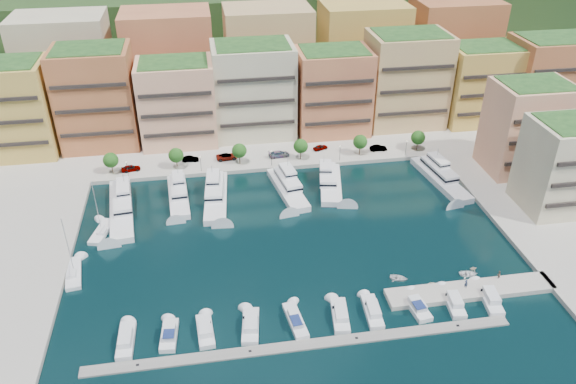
# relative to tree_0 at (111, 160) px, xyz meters

# --- Properties ---
(ground) EXTENTS (400.00, 400.00, 0.00)m
(ground) POSITION_rel_tree_0_xyz_m (40.00, -33.50, -4.74)
(ground) COLOR black
(ground) RESTS_ON ground
(north_quay) EXTENTS (220.00, 64.00, 2.00)m
(north_quay) POSITION_rel_tree_0_xyz_m (40.00, 28.50, -4.74)
(north_quay) COLOR #9E998E
(north_quay) RESTS_ON ground
(hillside) EXTENTS (240.00, 40.00, 58.00)m
(hillside) POSITION_rel_tree_0_xyz_m (40.00, 76.50, -4.74)
(hillside) COLOR #233817
(hillside) RESTS_ON ground
(south_pontoon) EXTENTS (72.00, 2.20, 0.35)m
(south_pontoon) POSITION_rel_tree_0_xyz_m (37.00, -63.50, -4.74)
(south_pontoon) COLOR gray
(south_pontoon) RESTS_ON ground
(finger_pier) EXTENTS (32.00, 5.00, 2.00)m
(finger_pier) POSITION_rel_tree_0_xyz_m (70.00, -55.50, -4.74)
(finger_pier) COLOR #9E998E
(finger_pier) RESTS_ON ground
(apartment_0) EXTENTS (22.00, 16.50, 24.80)m
(apartment_0) POSITION_rel_tree_0_xyz_m (-26.00, 16.49, 8.57)
(apartment_0) COLOR gold
(apartment_0) RESTS_ON north_quay
(apartment_1) EXTENTS (20.00, 16.50, 26.80)m
(apartment_1) POSITION_rel_tree_0_xyz_m (-4.00, 18.49, 9.57)
(apartment_1) COLOR #B6663C
(apartment_1) RESTS_ON north_quay
(apartment_2) EXTENTS (20.00, 15.50, 22.80)m
(apartment_2) POSITION_rel_tree_0_xyz_m (17.00, 16.49, 7.57)
(apartment_2) COLOR #E9AC82
(apartment_2) RESTS_ON north_quay
(apartment_3) EXTENTS (22.00, 16.50, 25.80)m
(apartment_3) POSITION_rel_tree_0_xyz_m (38.00, 18.49, 9.07)
(apartment_3) COLOR beige
(apartment_3) RESTS_ON north_quay
(apartment_4) EXTENTS (20.00, 15.50, 23.80)m
(apartment_4) POSITION_rel_tree_0_xyz_m (60.00, 16.49, 8.07)
(apartment_4) COLOR #D78350
(apartment_4) RESTS_ON north_quay
(apartment_5) EXTENTS (22.00, 16.50, 26.80)m
(apartment_5) POSITION_rel_tree_0_xyz_m (82.00, 18.49, 9.57)
(apartment_5) COLOR tan
(apartment_5) RESTS_ON north_quay
(apartment_6) EXTENTS (20.00, 15.50, 22.80)m
(apartment_6) POSITION_rel_tree_0_xyz_m (104.00, 16.49, 7.57)
(apartment_6) COLOR gold
(apartment_6) RESTS_ON north_quay
(apartment_7) EXTENTS (22.00, 16.50, 24.80)m
(apartment_7) POSITION_rel_tree_0_xyz_m (124.00, 14.49, 8.57)
(apartment_7) COLOR #B6663C
(apartment_7) RESTS_ON north_quay
(apartment_east_a) EXTENTS (18.00, 14.50, 22.80)m
(apartment_east_a) POSITION_rel_tree_0_xyz_m (102.00, -13.51, 7.57)
(apartment_east_a) COLOR #E9AC82
(apartment_east_a) RESTS_ON east_quay
(apartment_east_b) EXTENTS (18.00, 14.50, 20.80)m
(apartment_east_b) POSITION_rel_tree_0_xyz_m (102.00, -31.51, 6.57)
(apartment_east_b) COLOR beige
(apartment_east_b) RESTS_ON east_quay
(backblock_0) EXTENTS (26.00, 18.00, 30.00)m
(backblock_0) POSITION_rel_tree_0_xyz_m (-15.00, 40.50, 11.26)
(backblock_0) COLOR beige
(backblock_0) RESTS_ON north_quay
(backblock_1) EXTENTS (26.00, 18.00, 30.00)m
(backblock_1) POSITION_rel_tree_0_xyz_m (15.00, 40.50, 11.26)
(backblock_1) COLOR #D78350
(backblock_1) RESTS_ON north_quay
(backblock_2) EXTENTS (26.00, 18.00, 30.00)m
(backblock_2) POSITION_rel_tree_0_xyz_m (45.00, 40.50, 11.26)
(backblock_2) COLOR tan
(backblock_2) RESTS_ON north_quay
(backblock_3) EXTENTS (26.00, 18.00, 30.00)m
(backblock_3) POSITION_rel_tree_0_xyz_m (75.00, 40.50, 11.26)
(backblock_3) COLOR gold
(backblock_3) RESTS_ON north_quay
(backblock_4) EXTENTS (26.00, 18.00, 30.00)m
(backblock_4) POSITION_rel_tree_0_xyz_m (105.00, 40.50, 11.26)
(backblock_4) COLOR #B6663C
(backblock_4) RESTS_ON north_quay
(tree_0) EXTENTS (3.80, 3.80, 5.65)m
(tree_0) POSITION_rel_tree_0_xyz_m (0.00, 0.00, 0.00)
(tree_0) COLOR #473323
(tree_0) RESTS_ON north_quay
(tree_1) EXTENTS (3.80, 3.80, 5.65)m
(tree_1) POSITION_rel_tree_0_xyz_m (16.00, 0.00, 0.00)
(tree_1) COLOR #473323
(tree_1) RESTS_ON north_quay
(tree_2) EXTENTS (3.80, 3.80, 5.65)m
(tree_2) POSITION_rel_tree_0_xyz_m (32.00, 0.00, 0.00)
(tree_2) COLOR #473323
(tree_2) RESTS_ON north_quay
(tree_3) EXTENTS (3.80, 3.80, 5.65)m
(tree_3) POSITION_rel_tree_0_xyz_m (48.00, 0.00, 0.00)
(tree_3) COLOR #473323
(tree_3) RESTS_ON north_quay
(tree_4) EXTENTS (3.80, 3.80, 5.65)m
(tree_4) POSITION_rel_tree_0_xyz_m (64.00, 0.00, 0.00)
(tree_4) COLOR #473323
(tree_4) RESTS_ON north_quay
(tree_5) EXTENTS (3.80, 3.80, 5.65)m
(tree_5) POSITION_rel_tree_0_xyz_m (80.00, 0.00, 0.00)
(tree_5) COLOR #473323
(tree_5) RESTS_ON north_quay
(lamppost_0) EXTENTS (0.30, 0.30, 4.20)m
(lamppost_0) POSITION_rel_tree_0_xyz_m (4.00, -2.30, -0.92)
(lamppost_0) COLOR black
(lamppost_0) RESTS_ON north_quay
(lamppost_1) EXTENTS (0.30, 0.30, 4.20)m
(lamppost_1) POSITION_rel_tree_0_xyz_m (22.00, -2.30, -0.92)
(lamppost_1) COLOR black
(lamppost_1) RESTS_ON north_quay
(lamppost_2) EXTENTS (0.30, 0.30, 4.20)m
(lamppost_2) POSITION_rel_tree_0_xyz_m (40.00, -2.30, -0.92)
(lamppost_2) COLOR black
(lamppost_2) RESTS_ON north_quay
(lamppost_3) EXTENTS (0.30, 0.30, 4.20)m
(lamppost_3) POSITION_rel_tree_0_xyz_m (58.00, -2.30, -0.92)
(lamppost_3) COLOR black
(lamppost_3) RESTS_ON north_quay
(lamppost_4) EXTENTS (0.30, 0.30, 4.20)m
(lamppost_4) POSITION_rel_tree_0_xyz_m (76.00, -2.30, -0.92)
(lamppost_4) COLOR black
(lamppost_4) RESTS_ON north_quay
(yacht_0) EXTENTS (7.50, 25.69, 7.30)m
(yacht_0) POSITION_rel_tree_0_xyz_m (3.46, -16.10, -3.53)
(yacht_0) COLOR white
(yacht_0) RESTS_ON ground
(yacht_1) EXTENTS (5.53, 18.71, 7.30)m
(yacht_1) POSITION_rel_tree_0_xyz_m (16.28, -13.00, -3.65)
(yacht_1) COLOR white
(yacht_1) RESTS_ON ground
(yacht_2) EXTENTS (6.64, 21.97, 7.30)m
(yacht_2) POSITION_rel_tree_0_xyz_m (25.01, -14.41, -3.53)
(yacht_2) COLOR white
(yacht_2) RESTS_ON ground
(yacht_3) EXTENTS (7.77, 20.36, 7.30)m
(yacht_3) POSITION_rel_tree_0_xyz_m (42.26, -13.60, -3.53)
(yacht_3) COLOR white
(yacht_3) RESTS_ON ground
(yacht_4) EXTENTS (8.51, 19.25, 7.30)m
(yacht_4) POSITION_rel_tree_0_xyz_m (52.97, -13.09, -3.65)
(yacht_4) COLOR white
(yacht_4) RESTS_ON ground
(yacht_6) EXTENTS (7.86, 22.96, 7.30)m
(yacht_6) POSITION_rel_tree_0_xyz_m (80.44, -14.81, -3.53)
(yacht_6) COLOR white
(yacht_6) RESTS_ON ground
(cruiser_0) EXTENTS (2.85, 8.35, 2.55)m
(cruiser_0) POSITION_rel_tree_0_xyz_m (7.81, -58.09, -4.20)
(cruiser_0) COLOR silver
(cruiser_0) RESTS_ON ground
(cruiser_1) EXTENTS (3.23, 7.38, 2.66)m
(cruiser_1) POSITION_rel_tree_0_xyz_m (14.89, -58.09, -4.17)
(cruiser_1) COLOR silver
(cruiser_1) RESTS_ON ground
(cruiser_2) EXTENTS (3.14, 7.77, 2.55)m
(cruiser_2) POSITION_rel_tree_0_xyz_m (20.95, -58.08, -4.20)
(cruiser_2) COLOR silver
(cruiser_2) RESTS_ON ground
(cruiser_3) EXTENTS (3.89, 8.57, 2.55)m
(cruiser_3) POSITION_rel_tree_0_xyz_m (28.68, -58.09, -4.20)
(cruiser_3) COLOR silver
(cruiser_3) RESTS_ON ground
(cruiser_4) EXTENTS (3.41, 9.00, 2.66)m
(cruiser_4) POSITION_rel_tree_0_xyz_m (36.52, -58.12, -4.17)
(cruiser_4) COLOR silver
(cruiser_4) RESTS_ON ground
(cruiser_5) EXTENTS (3.78, 8.66, 2.55)m
(cruiser_5) POSITION_rel_tree_0_xyz_m (44.47, -58.09, -4.20)
(cruiser_5) COLOR silver
(cruiser_5) RESTS_ON ground
(cruiser_6) EXTENTS (3.12, 8.47, 2.55)m
(cruiser_6) POSITION_rel_tree_0_xyz_m (50.35, -58.09, -4.20)
(cruiser_6) COLOR silver
(cruiser_6) RESTS_ON ground
(cruiser_7) EXTENTS (3.60, 7.82, 2.66)m
(cruiser_7) POSITION_rel_tree_0_xyz_m (58.52, -58.10, -4.17)
(cruiser_7) COLOR silver
(cruiser_7) RESTS_ON ground
(cruiser_8) EXTENTS (3.40, 8.33, 2.55)m
(cruiser_8) POSITION_rel_tree_0_xyz_m (65.51, -58.09, -4.20)
(cruiser_8) COLOR silver
(cruiser_8) RESTS_ON ground
(cruiser_9) EXTENTS (3.82, 9.16, 2.55)m
(cruiser_9) POSITION_rel_tree_0_xyz_m (72.49, -58.10, -4.20)
(cruiser_9) COLOR silver
(cruiser_9) RESTS_ON ground
(sailboat_2) EXTENTS (4.99, 9.58, 13.20)m
(sailboat_2) POSITION_rel_tree_0_xyz_m (0.04, -24.91, -4.43)
(sailboat_2) COLOR white
(sailboat_2) RESTS_ON ground
(sailboat_1) EXTENTS (4.17, 10.06, 13.20)m
(sailboat_1) POSITION_rel_tree_0_xyz_m (-3.71, -38.44, -4.43)
(sailboat_1) COLOR white
(sailboat_1) RESTS_ON ground
(tender_1) EXTENTS (2.01, 1.83, 0.91)m
(tender_1) POSITION_rel_tree_0_xyz_m (63.45, -52.50, -4.29)
(tender_1) COLOR beige
(tender_1) RESTS_ON ground
(tender_2) EXTENTS (3.82, 3.00, 0.72)m
(tender_2) POSITION_rel_tree_0_xyz_m (71.83, -50.76, -4.38)
(tender_2) COLOR white
(tender_2) RESTS_ON ground
(tender_0) EXTENTS (4.12, 3.65, 0.71)m
(tender_0) POSITION_rel_tree_0_xyz_m (58.09, -49.79, -4.39)
(tender_0) COLOR silver
(tender_0) RESTS_ON ground
(tender_3) EXTENTS (1.47, 1.28, 0.75)m
(tender_3) POSITION_rel_tree_0_xyz_m (73.46, -49.34, -4.37)
(tender_3) COLOR beige
(tender_3) RESTS_ON ground
(car_0) EXTENTS (4.92, 2.54, 1.60)m
(car_0) POSITION_rel_tree_0_xyz_m (4.42, 0.58, -2.94)
(car_0) COLOR gray
(car_0) RESTS_ON north_quay
(car_1) EXTENTS (4.37, 1.80, 1.41)m
(car_1) POSITION_rel_tree_0_xyz_m (19.36, 3.34, -3.04)
(car_1) COLOR gray
(car_1) RESTS_ON north_quay
(car_2) EXTENTS (5.91, 3.16, 1.58)m
(car_2) POSITION_rel_tree_0_xyz_m (28.93, 3.03, -2.95)
(car_2) COLOR gray
(car_2) RESTS_ON north_quay
(car_3) EXTENTS (5.77, 2.86, 1.61)m
(car_3) POSITION_rel_tree_0_xyz_m (42.59, 2.18, -2.94)
(car_3) COLOR gray
(car_3) RESTS_ON north_quay
(car_4) EXTENTS (4.42, 3.03, 1.40)m
(car_4) POSITION_rel_tree_0_xyz_m (54.32, 4.49, -3.04)
(car_4) COLOR gray
(car_4) RESTS_ON north_quay
(car_5) EXTENTS (4.67, 1.80, 1.52)m
(car_5) POSITION_rel_tree_0_xyz_m (69.65, 1.39, -2.98)
(car_5) COLOR gray
(car_5) RESTS_ON north_quay
(person_0) EXTENTS (0.72, 0.79, 1.82)m
(person_0) POSITION_rel_tree_0_xyz_m (69.08, -55.06, -2.83)
(person_0) COLOR #242E48
(person_0) RESTS_ON finger_pier
(person_1) EXTENTS (0.94, 0.82, 1.64)m
(person_1) POSITION_rel_tree_0_xyz_m (76.38, -53.50, -2.92)
(person_1) COLOR #49362C
(person_1) RESTS_ON finger_pier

